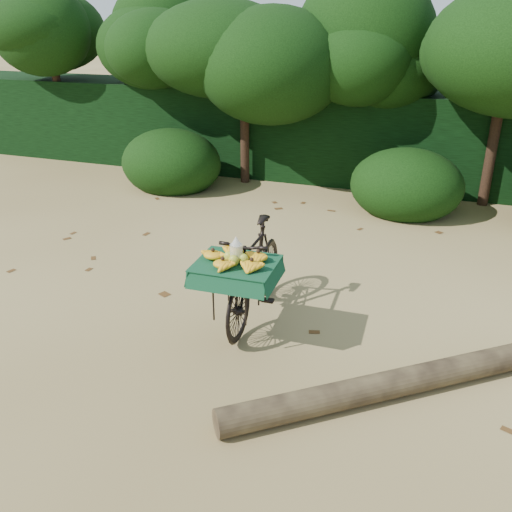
% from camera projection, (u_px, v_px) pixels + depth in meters
% --- Properties ---
extents(ground, '(80.00, 80.00, 0.00)m').
position_uv_depth(ground, '(228.00, 315.00, 6.20)').
color(ground, tan).
rests_on(ground, ground).
extents(vendor_bicycle, '(0.82, 1.87, 1.11)m').
position_uv_depth(vendor_bicycle, '(254.00, 271.00, 5.96)').
color(vendor_bicycle, black).
rests_on(vendor_bicycle, ground).
extents(fallen_log, '(2.87, 2.37, 0.25)m').
position_uv_depth(fallen_log, '(403.00, 382.00, 4.87)').
color(fallen_log, brown).
rests_on(fallen_log, ground).
extents(hedge_backdrop, '(26.00, 1.80, 1.80)m').
position_uv_depth(hedge_backdrop, '(344.00, 134.00, 11.24)').
color(hedge_backdrop, black).
rests_on(hedge_backdrop, ground).
extents(tree_row, '(14.50, 2.00, 4.00)m').
position_uv_depth(tree_row, '(306.00, 82.00, 10.32)').
color(tree_row, black).
rests_on(tree_row, ground).
extents(bush_clumps, '(8.80, 1.70, 0.90)m').
position_uv_depth(bush_clumps, '(348.00, 183.00, 9.55)').
color(bush_clumps, black).
rests_on(bush_clumps, ground).
extents(leaf_litter, '(7.00, 7.30, 0.01)m').
position_uv_depth(leaf_litter, '(248.00, 290.00, 6.75)').
color(leaf_litter, '#4D3014').
rests_on(leaf_litter, ground).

